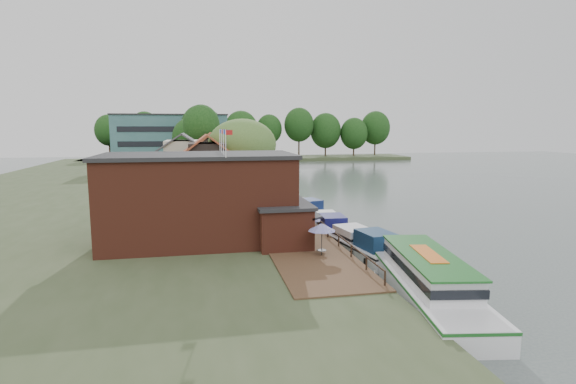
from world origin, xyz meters
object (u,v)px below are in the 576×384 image
umbrella_1 (309,228)px  umbrella_3 (288,211)px  cottage_b (183,165)px  cruiser_2 (303,206)px  umbrella_4 (289,203)px  swan (373,278)px  umbrella_0 (322,239)px  tour_boat (431,280)px  pub (224,197)px  umbrella_2 (293,223)px  cruiser_0 (363,241)px  cruiser_1 (328,223)px  hotel_block (172,141)px  cottage_c (212,160)px  cottage_a (207,172)px  cruiser_3 (290,193)px  willow (243,160)px

umbrella_1 → umbrella_3: 7.44m
cottage_b → cruiser_2: (14.11, -10.75, -4.19)m
umbrella_4 → swan: size_ratio=5.40×
umbrella_0 → tour_boat: (4.64, -7.40, -0.83)m
pub → umbrella_2: size_ratio=8.42×
cottage_b → cruiser_0: 32.31m
umbrella_1 → umbrella_2: bearing=114.0°
umbrella_0 → umbrella_1: same height
umbrella_3 → cruiser_1: bearing=-15.9°
pub → umbrella_2: (5.80, -0.47, -2.36)m
hotel_block → tour_boat: size_ratio=1.90×
hotel_block → umbrella_4: size_ratio=10.69×
swan → hotel_block: bearing=102.3°
hotel_block → cruiser_1: size_ratio=2.64×
umbrella_1 → umbrella_4: bearing=86.2°
pub → cottage_c: bearing=90.0°
swan → umbrella_3: bearing=102.0°
pub → cruiser_1: pub is taller
cruiser_0 → cruiser_1: size_ratio=1.04×
cruiser_2 → tour_boat: bearing=-104.4°
cottage_a → cruiser_1: size_ratio=0.90×
cruiser_2 → tour_boat: size_ratio=0.67×
umbrella_3 → umbrella_4: 4.83m
cottage_b → umbrella_4: cottage_b is taller
pub → umbrella_4: 12.50m
cottage_a → umbrella_3: 12.82m
cottage_b → cruiser_2: size_ratio=1.08×
cruiser_2 → umbrella_3: bearing=-128.5°
cottage_b → tour_boat: (15.35, -38.57, -3.79)m
pub → tour_boat: bearing=-50.1°
umbrella_1 → cruiser_2: (3.44, 16.67, -1.23)m
hotel_block → swan: 82.42m
umbrella_4 → swan: umbrella_4 is taller
umbrella_1 → cottage_b: bearing=111.3°
umbrella_0 → cruiser_1: size_ratio=0.25×
cruiser_0 → cruiser_1: bearing=86.3°
pub → cottage_a: cottage_a is taller
hotel_block → cruiser_2: 59.88m
umbrella_4 → cruiser_0: umbrella_4 is taller
cruiser_2 → swan: bearing=-108.4°
umbrella_1 → cruiser_3: 27.15m
cruiser_0 → umbrella_0: bearing=-156.1°
cottage_b → umbrella_3: 22.75m
pub → willow: (3.50, 20.00, 1.56)m
tour_boat → umbrella_0: bearing=131.2°
cruiser_3 → swan: (-1.05, -33.67, -0.88)m
pub → umbrella_1: bearing=-19.9°
cruiser_0 → swan: bearing=-113.4°
hotel_block → cottage_c: bearing=-77.8°
hotel_block → umbrella_2: (13.80, -71.47, -4.86)m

